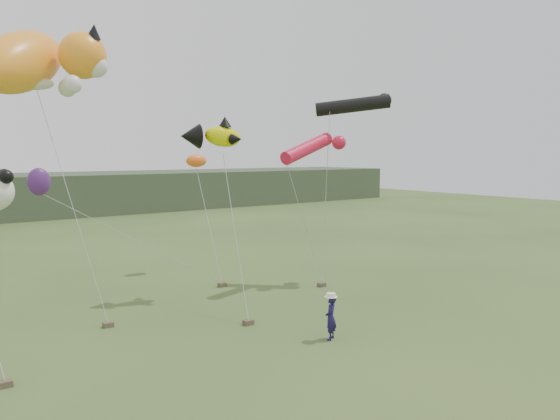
# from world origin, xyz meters

# --- Properties ---
(ground) EXTENTS (120.00, 120.00, 0.00)m
(ground) POSITION_xyz_m (0.00, 0.00, 0.00)
(ground) COLOR #385123
(ground) RESTS_ON ground
(festival_attendant) EXTENTS (0.64, 0.59, 1.47)m
(festival_attendant) POSITION_xyz_m (0.96, 0.03, 0.73)
(festival_attendant) COLOR #181246
(festival_attendant) RESTS_ON ground
(sandbag_anchors) EXTENTS (14.13, 6.22, 0.18)m
(sandbag_anchors) POSITION_xyz_m (-1.21, 4.99, 0.09)
(sandbag_anchors) COLOR brown
(sandbag_anchors) RESTS_ON ground
(cat_kite) EXTENTS (6.72, 5.52, 3.94)m
(cat_kite) POSITION_xyz_m (-5.35, 10.72, 9.77)
(cat_kite) COLOR orange
(cat_kite) RESTS_ON ground
(fish_kite) EXTENTS (2.72, 1.79, 1.37)m
(fish_kite) POSITION_xyz_m (0.60, 7.20, 6.84)
(fish_kite) COLOR #DEE000
(fish_kite) RESTS_ON ground
(tube_kites) EXTENTS (6.20, 2.87, 3.42)m
(tube_kites) POSITION_xyz_m (6.81, 6.08, 7.51)
(tube_kites) COLOR black
(tube_kites) RESTS_ON ground
(misc_kites) EXTENTS (8.67, 0.85, 1.78)m
(misc_kites) POSITION_xyz_m (-2.13, 12.36, 5.19)
(misc_kites) COLOR orange
(misc_kites) RESTS_ON ground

